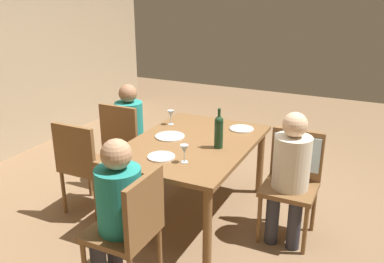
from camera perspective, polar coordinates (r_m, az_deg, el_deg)
ground_plane at (r=4.04m, az=0.00°, el=-11.17°), size 10.00×10.00×0.00m
dining_table at (r=3.75m, az=0.00°, el=-2.65°), size 1.51×1.05×0.73m
chair_left_end at (r=2.89m, az=-8.41°, el=-12.77°), size 0.44×0.44×0.92m
chair_near at (r=3.62m, az=13.97°, el=-5.03°), size 0.46×0.44×0.92m
chair_far_right at (r=4.42m, az=-9.21°, el=-0.92°), size 0.44×0.44×0.92m
chair_far_left at (r=3.93m, az=-14.80°, el=-4.05°), size 0.44×0.44×0.92m
person_woman_host at (r=2.88m, az=-10.44°, el=-10.04°), size 0.31×0.36×1.15m
person_man_bearded at (r=3.46m, az=13.52°, el=-5.09°), size 0.35×0.31×1.13m
person_man_guest at (r=4.48m, az=-8.47°, el=0.82°), size 0.34×0.29×1.10m
wine_bottle_tall_green at (r=3.54m, az=3.74°, el=0.08°), size 0.08×0.08×0.36m
wine_glass_near_left at (r=3.26m, az=-1.07°, el=-2.57°), size 0.07×0.07×0.15m
wine_glass_centre at (r=4.16m, az=-2.97°, el=2.38°), size 0.07×0.07×0.15m
dinner_plate_host at (r=3.84m, az=-3.08°, el=-0.68°), size 0.27×0.27×0.01m
dinner_plate_guest_left at (r=4.06m, az=6.91°, el=0.37°), size 0.24×0.24×0.01m
dinner_plate_guest_right at (r=3.40m, az=-4.30°, el=-3.51°), size 0.23×0.23×0.01m
handbag at (r=4.41m, az=-10.69°, el=-7.07°), size 0.18×0.30×0.22m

